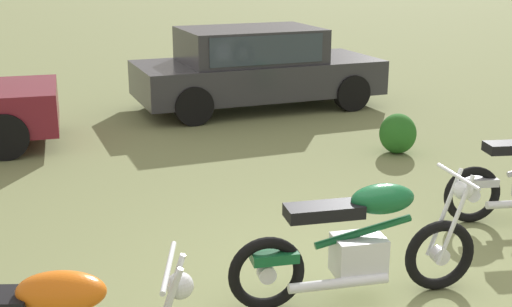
# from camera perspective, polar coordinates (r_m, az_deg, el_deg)

# --- Properties ---
(ground_plane) EXTENTS (120.00, 120.00, 0.00)m
(ground_plane) POSITION_cam_1_polar(r_m,az_deg,el_deg) (5.68, 7.84, -11.81)
(ground_plane) COLOR olive
(motorcycle_green) EXTENTS (2.00, 0.92, 1.02)m
(motorcycle_green) POSITION_cam_1_polar(r_m,az_deg,el_deg) (5.44, 8.77, -7.49)
(motorcycle_green) COLOR black
(motorcycle_green) RESTS_ON ground
(car_charcoal) EXTENTS (4.54, 2.49, 1.43)m
(car_charcoal) POSITION_cam_1_polar(r_m,az_deg,el_deg) (12.10, -0.14, 7.58)
(car_charcoal) COLOR #2D2D33
(car_charcoal) RESTS_ON ground
(shrub_low) EXTENTS (0.50, 0.52, 0.56)m
(shrub_low) POSITION_cam_1_polar(r_m,az_deg,el_deg) (9.59, 11.87, 1.66)
(shrub_low) COLOR #23611E
(shrub_low) RESTS_ON ground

